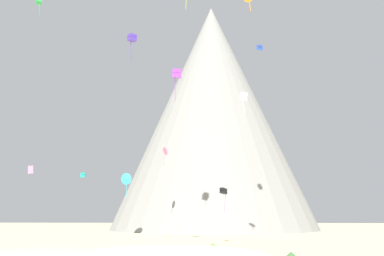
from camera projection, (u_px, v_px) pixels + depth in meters
name	position (u px, v px, depth m)	size (l,w,h in m)	color
bush_low_patch	(213.00, 248.00, 41.85)	(2.41, 2.41, 1.05)	#568442
bush_near_right	(291.00, 255.00, 36.88)	(1.33, 1.33, 0.59)	#386633
rock_massif	(215.00, 123.00, 117.70)	(81.18, 81.18, 67.97)	gray
kite_teal_low	(83.00, 175.00, 77.86)	(1.04, 1.01, 0.94)	teal
kite_indigo_high	(132.00, 38.00, 58.34)	(1.50, 1.50, 4.32)	#5138B2
kite_pink_low	(31.00, 170.00, 67.54)	(0.90, 0.36, 1.37)	pink
kite_blue_high	(260.00, 48.00, 74.48)	(1.23, 1.25, 1.16)	blue
kite_rainbow_mid	(165.00, 152.00, 82.14)	(1.32, 1.83, 3.95)	#E5668C
kite_cyan_low	(126.00, 179.00, 82.28)	(2.41, 1.14, 4.89)	#33BCDB
kite_white_mid	(244.00, 98.00, 61.18)	(1.19, 0.45, 3.30)	white
kite_green_high	(39.00, 1.00, 52.92)	(1.03, 1.04, 2.46)	green
kite_black_low	(223.00, 191.00, 57.61)	(1.18, 1.17, 3.42)	black
kite_violet_mid	(177.00, 74.00, 58.26)	(1.43, 1.50, 4.94)	purple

